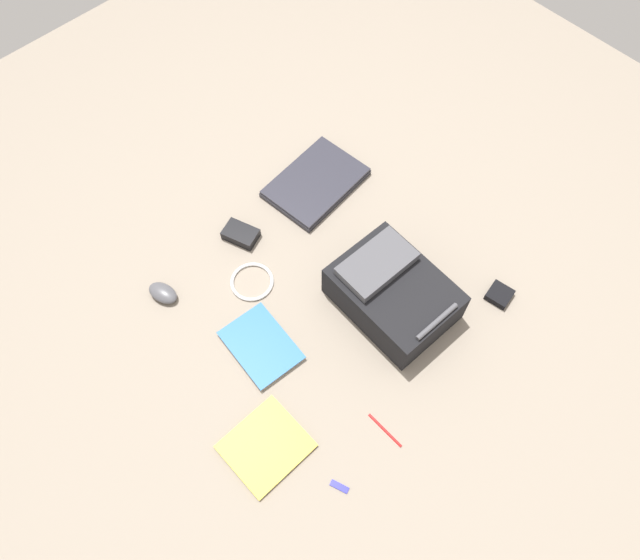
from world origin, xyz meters
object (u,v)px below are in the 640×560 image
(laptop, at_px, (316,183))
(pen_black, at_px, (385,430))
(book_blue, at_px, (261,346))
(earbud_pouch, at_px, (499,295))
(cable_coil, at_px, (252,282))
(backpack, at_px, (392,292))
(computer_mouse, at_px, (163,293))
(book_red, at_px, (266,446))
(power_brick, at_px, (241,234))
(usb_stick, at_px, (339,486))

(laptop, bearing_deg, pen_black, 59.33)
(book_blue, relative_size, earbud_pouch, 3.45)
(laptop, xyz_separation_m, book_blue, (0.57, 0.35, -0.01))
(cable_coil, distance_m, earbud_pouch, 0.83)
(backpack, height_order, cable_coil, backpack)
(laptop, distance_m, computer_mouse, 0.68)
(book_red, distance_m, earbud_pouch, 0.91)
(laptop, height_order, book_blue, laptop)
(cable_coil, xyz_separation_m, power_brick, (-0.09, -0.17, 0.01))
(computer_mouse, height_order, usb_stick, computer_mouse)
(backpack, relative_size, usb_stick, 7.09)
(cable_coil, bearing_deg, earbud_pouch, 132.67)
(backpack, relative_size, book_red, 1.70)
(pen_black, bearing_deg, computer_mouse, -75.95)
(usb_stick, bearing_deg, laptop, -129.86)
(book_blue, relative_size, usb_stick, 4.72)
(laptop, bearing_deg, earbud_pouch, 99.35)
(pen_black, height_order, earbud_pouch, earbud_pouch)
(power_brick, bearing_deg, usb_stick, 67.86)
(laptop, bearing_deg, backpack, 73.48)
(laptop, distance_m, power_brick, 0.35)
(laptop, distance_m, cable_coil, 0.46)
(usb_stick, bearing_deg, power_brick, -112.14)
(book_red, xyz_separation_m, book_blue, (-0.20, -0.25, 0.00))
(book_red, height_order, usb_stick, book_red)
(pen_black, distance_m, earbud_pouch, 0.60)
(book_red, distance_m, usb_stick, 0.24)
(book_blue, relative_size, computer_mouse, 2.43)
(cable_coil, height_order, power_brick, power_brick)
(computer_mouse, distance_m, pen_black, 0.85)
(book_blue, height_order, cable_coil, book_blue)
(backpack, relative_size, pen_black, 2.94)
(laptop, height_order, power_brick, power_brick)
(cable_coil, relative_size, power_brick, 1.25)
(book_red, relative_size, computer_mouse, 2.15)
(computer_mouse, relative_size, power_brick, 0.91)
(power_brick, relative_size, usb_stick, 2.14)
(backpack, relative_size, earbud_pouch, 5.18)
(usb_stick, bearing_deg, computer_mouse, -90.41)
(laptop, distance_m, book_blue, 0.67)
(pen_black, bearing_deg, power_brick, -99.06)
(book_blue, height_order, power_brick, power_brick)
(book_red, distance_m, power_brick, 0.74)
(backpack, xyz_separation_m, laptop, (-0.15, -0.52, -0.06))
(backpack, xyz_separation_m, usb_stick, (0.53, 0.30, -0.07))
(book_red, height_order, computer_mouse, computer_mouse)
(book_red, distance_m, pen_black, 0.36)
(book_red, distance_m, cable_coil, 0.55)
(book_blue, height_order, earbud_pouch, earbud_pouch)
(earbud_pouch, height_order, usb_stick, earbud_pouch)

